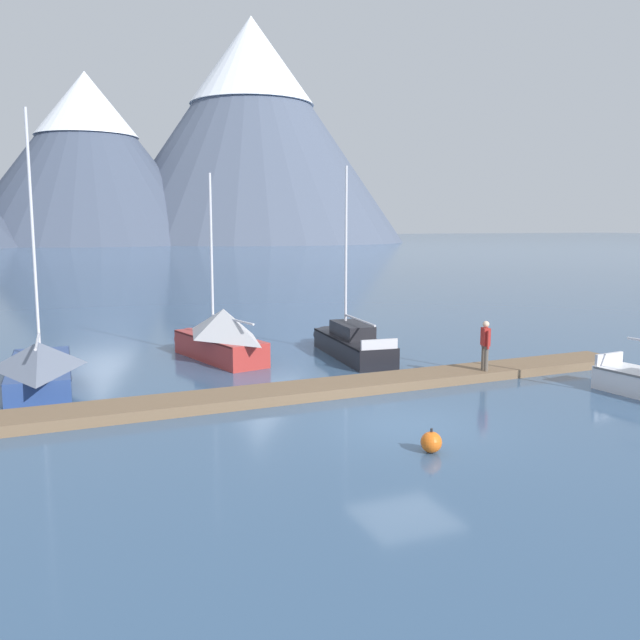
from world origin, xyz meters
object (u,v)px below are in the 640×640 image
sailboat_second_berth (219,335)px  mooring_buoy_channel_marker (431,442)px  sailboat_nearest_berth (40,362)px  sailboat_mid_dock_port (348,342)px  person_on_dock (485,342)px

sailboat_second_berth → mooring_buoy_channel_marker: 12.57m
sailboat_nearest_berth → mooring_buoy_channel_marker: 13.57m
sailboat_second_berth → mooring_buoy_channel_marker: bearing=-81.0°
sailboat_nearest_berth → sailboat_mid_dock_port: 11.48m
sailboat_second_berth → mooring_buoy_channel_marker: size_ratio=12.49×
sailboat_nearest_berth → sailboat_second_berth: bearing=15.0°
sailboat_second_berth → sailboat_mid_dock_port: 5.17m
sailboat_nearest_berth → sailboat_second_berth: (6.40, 1.72, 0.25)m
sailboat_mid_dock_port → person_on_dock: (2.49, -5.65, 0.73)m
sailboat_second_berth → sailboat_nearest_berth: bearing=-165.0°
person_on_dock → mooring_buoy_channel_marker: person_on_dock is taller
person_on_dock → mooring_buoy_channel_marker: (-5.58, -5.74, -1.01)m
sailboat_nearest_berth → person_on_dock: sailboat_nearest_berth is taller
sailboat_second_berth → mooring_buoy_channel_marker: sailboat_second_berth is taller
sailboat_nearest_berth → sailboat_second_berth: sailboat_nearest_berth is taller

